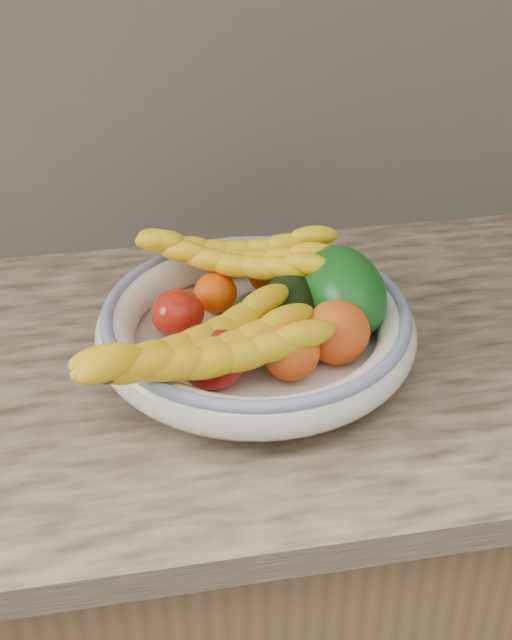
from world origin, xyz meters
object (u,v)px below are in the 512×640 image
object	(u,v)px
green_mango	(342,292)
fruit_bowl	(256,328)
banana_bunch_back	(236,261)
banana_bunch_front	(201,356)

from	to	relation	value
green_mango	fruit_bowl	bearing A→B (deg)	179.37
fruit_bowl	green_mango	size ratio (longest dim) A/B	2.59
banana_bunch_back	banana_bunch_front	bearing A→B (deg)	-92.10
banana_bunch_back	green_mango	bearing A→B (deg)	-15.68
banana_bunch_back	banana_bunch_front	xyz separation A→B (m)	(-0.07, -0.19, -0.01)
fruit_bowl	banana_bunch_back	xyz separation A→B (m)	(-0.01, 0.10, 0.04)
green_mango	banana_bunch_front	bearing A→B (deg)	-159.75
fruit_bowl	green_mango	xyz separation A→B (m)	(0.11, 0.02, 0.03)
fruit_bowl	banana_bunch_front	world-z (taller)	banana_bunch_front
green_mango	banana_bunch_front	xyz separation A→B (m)	(-0.19, -0.11, 0.01)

